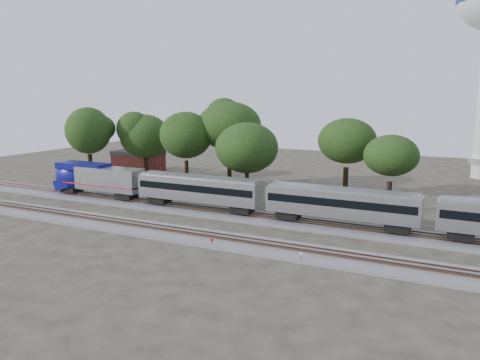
# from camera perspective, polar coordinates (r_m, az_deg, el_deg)

# --- Properties ---
(ground) EXTENTS (160.00, 160.00, 0.00)m
(ground) POSITION_cam_1_polar(r_m,az_deg,el_deg) (53.87, -2.30, -6.10)
(ground) COLOR #383328
(ground) RESTS_ON ground
(track_far) EXTENTS (160.00, 5.00, 0.73)m
(track_far) POSITION_cam_1_polar(r_m,az_deg,el_deg) (58.97, 0.46, -4.42)
(track_far) COLOR slate
(track_far) RESTS_ON ground
(track_near) EXTENTS (160.00, 5.00, 0.73)m
(track_near) POSITION_cam_1_polar(r_m,az_deg,el_deg) (50.48, -4.46, -7.02)
(track_near) COLOR slate
(track_near) RESTS_ON ground
(train) EXTENTS (90.23, 3.11, 4.59)m
(train) POSITION_cam_1_polar(r_m,az_deg,el_deg) (54.25, 12.37, -2.72)
(train) COLOR #B1B4B8
(train) RESTS_ON ground
(switch_stand_red) EXTENTS (0.32, 0.10, 1.03)m
(switch_stand_red) POSITION_cam_1_polar(r_m,az_deg,el_deg) (47.53, -3.47, -7.55)
(switch_stand_red) COLOR #512D19
(switch_stand_red) RESTS_ON ground
(switch_stand_white) EXTENTS (0.33, 0.13, 1.05)m
(switch_stand_white) POSITION_cam_1_polar(r_m,az_deg,el_deg) (43.80, 7.43, -9.19)
(switch_stand_white) COLOR #512D19
(switch_stand_white) RESTS_ON ground
(switch_lever) EXTENTS (0.53, 0.35, 0.30)m
(switch_lever) POSITION_cam_1_polar(r_m,az_deg,el_deg) (46.92, 0.66, -8.42)
(switch_lever) COLOR #512D19
(switch_lever) RESTS_ON ground
(brick_building) EXTENTS (9.22, 6.67, 4.31)m
(brick_building) POSITION_cam_1_polar(r_m,az_deg,el_deg) (95.37, -12.26, 2.25)
(brick_building) COLOR maroon
(brick_building) RESTS_ON ground
(tree_0) EXTENTS (9.21, 9.21, 12.98)m
(tree_0) POSITION_cam_1_polar(r_m,az_deg,el_deg) (86.44, -18.01, 5.74)
(tree_0) COLOR black
(tree_0) RESTS_ON ground
(tree_1) EXTENTS (8.01, 8.01, 11.29)m
(tree_1) POSITION_cam_1_polar(r_m,az_deg,el_deg) (86.34, -11.51, 5.24)
(tree_1) COLOR black
(tree_1) RESTS_ON ground
(tree_2) EXTENTS (9.04, 9.04, 12.75)m
(tree_2) POSITION_cam_1_polar(r_m,az_deg,el_deg) (75.36, -6.62, 5.44)
(tree_2) COLOR black
(tree_2) RESTS_ON ground
(tree_3) EXTENTS (10.49, 10.49, 14.79)m
(tree_3) POSITION_cam_1_polar(r_m,az_deg,el_deg) (75.86, -1.31, 6.62)
(tree_3) COLOR black
(tree_3) RESTS_ON ground
(tree_4) EXTENTS (7.77, 7.77, 10.95)m
(tree_4) POSITION_cam_1_polar(r_m,az_deg,el_deg) (68.27, 0.85, 3.94)
(tree_4) COLOR black
(tree_4) RESTS_ON ground
(tree_5) EXTENTS (8.69, 8.69, 12.26)m
(tree_5) POSITION_cam_1_polar(r_m,az_deg,el_deg) (70.76, 12.92, 4.65)
(tree_5) COLOR black
(tree_5) RESTS_ON ground
(tree_6) EXTENTS (7.66, 7.66, 10.80)m
(tree_6) POSITION_cam_1_polar(r_m,az_deg,el_deg) (63.39, 17.95, 2.85)
(tree_6) COLOR black
(tree_6) RESTS_ON ground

